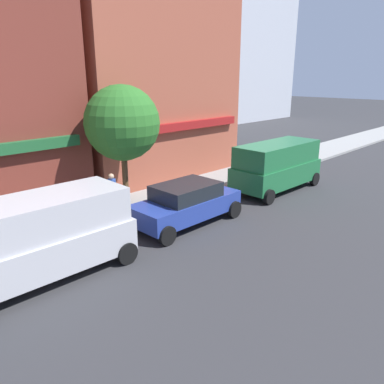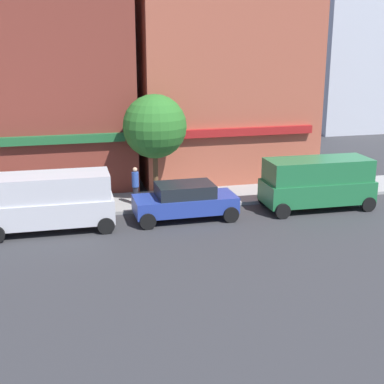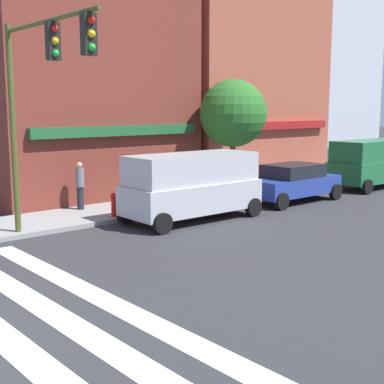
{
  "view_description": "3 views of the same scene",
  "coord_description": "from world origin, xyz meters",
  "px_view_note": "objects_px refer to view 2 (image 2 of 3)",
  "views": [
    {
      "loc": [
        6.77,
        -4.85,
        5.47
      ],
      "look_at": [
        16.46,
        4.7,
        1.2
      ],
      "focal_mm": 35.0,
      "sensor_mm": 36.0,
      "label": 1
    },
    {
      "loc": [
        10.98,
        -16.74,
        7.47
      ],
      "look_at": [
        16.46,
        4.7,
        1.2
      ],
      "focal_mm": 50.0,
      "sensor_mm": 36.0,
      "label": 2
    },
    {
      "loc": [
        -1.56,
        -9.21,
        3.94
      ],
      "look_at": [
        10.55,
        4.7,
        1.0
      ],
      "focal_mm": 50.0,
      "sensor_mm": 36.0,
      "label": 3
    }
  ],
  "objects_px": {
    "van_silver": "(50,200)",
    "fire_hydrant": "(0,207)",
    "sedan_blue": "(185,200)",
    "street_tree": "(155,127)",
    "van_green": "(317,181)",
    "pedestrian_blue_shirt": "(135,185)"
  },
  "relations": [
    {
      "from": "pedestrian_blue_shirt",
      "to": "street_tree",
      "type": "distance_m",
      "value": 2.86
    },
    {
      "from": "sedan_blue",
      "to": "van_green",
      "type": "xyz_separation_m",
      "value": [
        6.22,
        -0.0,
        0.44
      ]
    },
    {
      "from": "fire_hydrant",
      "to": "street_tree",
      "type": "height_order",
      "value": "street_tree"
    },
    {
      "from": "van_green",
      "to": "fire_hydrant",
      "type": "distance_m",
      "value": 14.07
    },
    {
      "from": "sedan_blue",
      "to": "pedestrian_blue_shirt",
      "type": "distance_m",
      "value": 2.85
    },
    {
      "from": "street_tree",
      "to": "pedestrian_blue_shirt",
      "type": "bearing_deg",
      "value": -149.98
    },
    {
      "from": "sedan_blue",
      "to": "pedestrian_blue_shirt",
      "type": "bearing_deg",
      "value": 129.84
    },
    {
      "from": "fire_hydrant",
      "to": "street_tree",
      "type": "xyz_separation_m",
      "value": [
        6.97,
        1.1,
        3.04
      ]
    },
    {
      "from": "pedestrian_blue_shirt",
      "to": "fire_hydrant",
      "type": "height_order",
      "value": "pedestrian_blue_shirt"
    },
    {
      "from": "fire_hydrant",
      "to": "street_tree",
      "type": "relative_size",
      "value": 0.17
    },
    {
      "from": "sedan_blue",
      "to": "street_tree",
      "type": "relative_size",
      "value": 0.88
    },
    {
      "from": "van_silver",
      "to": "fire_hydrant",
      "type": "xyz_separation_m",
      "value": [
        -2.13,
        1.7,
        -0.67
      ]
    },
    {
      "from": "van_green",
      "to": "fire_hydrant",
      "type": "relative_size",
      "value": 5.99
    },
    {
      "from": "sedan_blue",
      "to": "pedestrian_blue_shirt",
      "type": "height_order",
      "value": "pedestrian_blue_shirt"
    },
    {
      "from": "van_green",
      "to": "street_tree",
      "type": "height_order",
      "value": "street_tree"
    },
    {
      "from": "van_green",
      "to": "van_silver",
      "type": "bearing_deg",
      "value": -178.67
    },
    {
      "from": "pedestrian_blue_shirt",
      "to": "fire_hydrant",
      "type": "distance_m",
      "value": 5.95
    },
    {
      "from": "fire_hydrant",
      "to": "van_silver",
      "type": "bearing_deg",
      "value": -38.56
    },
    {
      "from": "van_green",
      "to": "fire_hydrant",
      "type": "bearing_deg",
      "value": 174.38
    },
    {
      "from": "fire_hydrant",
      "to": "street_tree",
      "type": "distance_m",
      "value": 7.69
    },
    {
      "from": "street_tree",
      "to": "sedan_blue",
      "type": "bearing_deg",
      "value": -74.9
    },
    {
      "from": "van_silver",
      "to": "pedestrian_blue_shirt",
      "type": "height_order",
      "value": "van_silver"
    }
  ]
}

